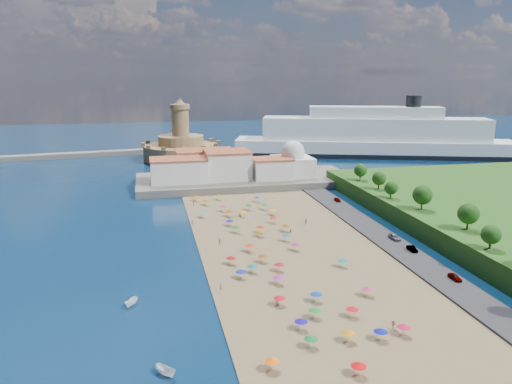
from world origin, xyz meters
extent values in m
plane|color=#071938|center=(0.00, 0.00, 0.00)|extent=(700.00, 700.00, 0.00)
cube|color=#59544C|center=(10.00, 73.00, 1.50)|extent=(90.00, 36.00, 3.00)
cube|color=#59544C|center=(-12.00, 108.00, 1.20)|extent=(18.00, 70.00, 2.40)
cube|color=silver|center=(-18.00, 69.00, 7.50)|extent=(22.00, 14.00, 9.00)
cube|color=silver|center=(2.00, 71.00, 8.50)|extent=(18.00, 16.00, 11.00)
cube|color=silver|center=(20.00, 67.00, 7.00)|extent=(16.00, 12.00, 8.00)
cube|color=silver|center=(-6.00, 83.00, 8.00)|extent=(24.00, 14.00, 10.00)
cube|color=silver|center=(30.00, 71.00, 7.00)|extent=(16.00, 16.00, 8.00)
sphere|color=silver|center=(30.00, 71.00, 13.00)|extent=(10.00, 10.00, 10.00)
cylinder|color=silver|center=(30.00, 71.00, 16.80)|extent=(1.20, 1.20, 1.60)
cylinder|color=#A78153|center=(-12.00, 138.00, 4.00)|extent=(40.00, 40.00, 8.00)
cylinder|color=#A78153|center=(-12.00, 138.00, 10.50)|extent=(24.00, 24.00, 5.00)
cylinder|color=#A78153|center=(-12.00, 138.00, 20.00)|extent=(9.00, 9.00, 14.00)
cylinder|color=#A78153|center=(-12.00, 138.00, 28.20)|extent=(10.40, 10.40, 2.40)
cone|color=#A78153|center=(-12.00, 138.00, 30.90)|extent=(6.00, 6.00, 3.00)
cube|color=black|center=(93.25, 126.72, 1.24)|extent=(153.02, 69.68, 2.47)
cube|color=white|center=(93.25, 126.72, 4.58)|extent=(151.95, 68.99, 9.16)
cube|color=white|center=(93.25, 126.72, 15.26)|extent=(121.69, 55.58, 12.21)
cube|color=white|center=(93.25, 126.72, 24.42)|extent=(72.10, 35.80, 6.10)
cylinder|color=black|center=(112.58, 120.36, 30.52)|extent=(8.14, 8.14, 6.10)
cylinder|color=gray|center=(2.64, -55.71, 1.25)|extent=(0.07, 0.07, 2.00)
cone|color=orange|center=(2.64, -55.71, 2.15)|extent=(2.50, 2.50, 0.60)
cylinder|color=gray|center=(6.92, -9.99, 1.25)|extent=(0.07, 0.07, 2.00)
cone|color=#972057|center=(6.92, -9.99, 2.15)|extent=(2.50, 2.50, 0.60)
cylinder|color=gray|center=(-4.89, 24.80, 1.25)|extent=(0.07, 0.07, 2.00)
cone|color=#A8300D|center=(-4.89, 24.80, 2.15)|extent=(2.50, 2.50, 0.60)
cylinder|color=gray|center=(-12.45, -61.19, 1.25)|extent=(0.07, 0.07, 2.00)
cone|color=#FE610B|center=(-12.45, -61.19, 2.15)|extent=(2.50, 2.50, 0.60)
cylinder|color=gray|center=(14.58, -23.29, 1.25)|extent=(0.07, 0.07, 2.00)
cone|color=#0F708F|center=(14.58, -23.29, 2.15)|extent=(2.50, 2.50, 0.60)
cylinder|color=gray|center=(13.12, -55.81, 1.25)|extent=(0.07, 0.07, 2.00)
cone|color=#D21043|center=(13.12, -55.81, 2.15)|extent=(2.50, 2.50, 0.60)
cylinder|color=gray|center=(-5.61, 7.85, 1.25)|extent=(0.07, 0.07, 2.00)
cone|color=#147221|center=(-5.61, 7.85, 2.15)|extent=(2.50, 2.50, 0.60)
cylinder|color=gray|center=(8.37, -56.36, 1.25)|extent=(0.07, 0.07, 2.00)
cone|color=#0B1599|center=(8.37, -56.36, 2.15)|extent=(2.50, 2.50, 0.60)
cylinder|color=gray|center=(1.13, 6.72, 1.25)|extent=(0.07, 0.07, 2.00)
cone|color=red|center=(1.13, 6.72, 2.15)|extent=(2.50, 2.50, 0.60)
cylinder|color=gray|center=(-0.23, -46.30, 1.25)|extent=(0.07, 0.07, 2.00)
cone|color=#168022|center=(-0.23, -46.30, 2.15)|extent=(2.50, 2.50, 0.60)
cylinder|color=gray|center=(-6.46, 14.84, 1.25)|extent=(0.07, 0.07, 2.00)
cone|color=#140CA7|center=(-6.46, 14.84, 2.15)|extent=(2.50, 2.50, 0.60)
cylinder|color=gray|center=(9.34, 23.50, 1.25)|extent=(0.07, 0.07, 2.00)
cone|color=orange|center=(9.34, 23.50, 2.15)|extent=(2.50, 2.50, 0.60)
cylinder|color=gray|center=(-7.29, -22.12, 1.25)|extent=(0.07, 0.07, 2.00)
cone|color=#0D5D7D|center=(-7.29, -22.12, 2.15)|extent=(2.50, 2.50, 0.60)
cylinder|color=gray|center=(2.29, -39.68, 1.25)|extent=(0.07, 0.07, 2.00)
cone|color=#0B3A95|center=(2.29, -39.68, 2.15)|extent=(2.50, 2.50, 0.60)
cylinder|color=gray|center=(-0.94, 23.62, 1.25)|extent=(0.07, 0.07, 2.00)
cone|color=orange|center=(-0.94, 23.62, 2.15)|extent=(2.50, 2.50, 0.60)
cylinder|color=gray|center=(8.68, 6.17, 1.25)|extent=(0.07, 0.07, 2.00)
cone|color=brown|center=(8.68, 6.17, 2.15)|extent=(2.50, 2.50, 0.60)
cylinder|color=gray|center=(7.85, 41.20, 1.25)|extent=(0.07, 0.07, 2.00)
cone|color=#0D2AAB|center=(7.85, 41.20, 2.15)|extent=(2.50, 2.50, 0.60)
cylinder|color=gray|center=(-0.97, -22.54, 1.25)|extent=(0.07, 0.07, 2.00)
cone|color=red|center=(-0.97, -22.54, 2.15)|extent=(2.50, 2.50, 0.60)
cylinder|color=gray|center=(-5.21, 47.30, 1.25)|extent=(0.07, 0.07, 2.00)
cone|color=#8B750C|center=(-5.21, 47.30, 2.15)|extent=(2.50, 2.50, 0.60)
cylinder|color=gray|center=(6.53, -2.34, 1.25)|extent=(0.07, 0.07, 2.00)
cone|color=#0E5586|center=(6.53, -2.34, 2.15)|extent=(2.50, 2.50, 0.60)
cylinder|color=gray|center=(-4.29, -56.05, 1.25)|extent=(0.07, 0.07, 2.00)
cone|color=#126A30|center=(-4.29, -56.05, 2.15)|extent=(2.50, 2.50, 0.60)
cylinder|color=gray|center=(0.28, -65.31, 1.25)|extent=(0.07, 0.07, 2.00)
cone|color=red|center=(0.28, -65.31, 2.15)|extent=(2.50, 2.50, 0.60)
cylinder|color=gray|center=(0.22, 3.05, 1.25)|extent=(0.07, 0.07, 2.00)
cone|color=#986E0D|center=(0.22, 3.05, 2.15)|extent=(2.50, 2.50, 0.60)
cylinder|color=gray|center=(-4.12, -49.93, 1.25)|extent=(0.07, 0.07, 2.00)
cone|color=#180B9B|center=(-4.12, -49.93, 2.15)|extent=(2.50, 2.50, 0.60)
cylinder|color=gray|center=(13.71, -39.55, 1.25)|extent=(0.07, 0.07, 2.00)
cone|color=#C12962|center=(13.71, -39.55, 2.15)|extent=(2.50, 2.50, 0.60)
cylinder|color=gray|center=(-5.89, 31.30, 1.25)|extent=(0.07, 0.07, 2.00)
cone|color=#A22257|center=(-5.89, 31.30, 2.15)|extent=(2.50, 2.50, 0.60)
cylinder|color=gray|center=(-10.53, -24.81, 1.25)|extent=(0.07, 0.07, 2.00)
cone|color=#0D1DB2|center=(-10.53, -24.81, 2.15)|extent=(2.50, 2.50, 0.60)
cylinder|color=gray|center=(-11.27, -15.96, 1.25)|extent=(0.07, 0.07, 2.00)
cone|color=#A60D14|center=(-11.27, -15.96, 2.15)|extent=(2.50, 2.50, 0.60)
cylinder|color=gray|center=(-13.43, 25.63, 1.25)|extent=(0.07, 0.07, 2.00)
cone|color=#109996|center=(-13.43, 25.63, 2.15)|extent=(2.50, 2.50, 0.60)
cylinder|color=gray|center=(8.13, 30.48, 1.25)|extent=(0.07, 0.07, 2.00)
cone|color=#136F2B|center=(8.13, 30.48, 2.15)|extent=(2.50, 2.50, 0.60)
cylinder|color=gray|center=(-3.39, -16.40, 1.25)|extent=(0.07, 0.07, 2.00)
cone|color=#993E0D|center=(-3.39, -16.40, 2.15)|extent=(2.50, 2.50, 0.60)
cylinder|color=gray|center=(-3.02, -29.69, 1.25)|extent=(0.07, 0.07, 2.00)
cone|color=#A12291|center=(-3.02, -29.69, 2.15)|extent=(2.50, 2.50, 0.60)
cylinder|color=gray|center=(-10.76, 40.77, 1.25)|extent=(0.07, 0.07, 2.00)
cone|color=#8B530C|center=(-10.76, 40.77, 2.15)|extent=(2.50, 2.50, 0.60)
cylinder|color=gray|center=(6.90, -47.43, 1.25)|extent=(0.07, 0.07, 2.00)
cone|color=red|center=(6.90, -47.43, 2.15)|extent=(2.50, 2.50, 0.60)
cylinder|color=gray|center=(-13.46, 47.25, 1.25)|extent=(0.07, 0.07, 2.00)
cone|color=#C55608|center=(-13.46, 47.25, 2.15)|extent=(2.50, 2.50, 0.60)
cylinder|color=gray|center=(2.80, 31.02, 1.25)|extent=(0.07, 0.07, 2.00)
cone|color=#136F22|center=(2.80, 31.02, 2.15)|extent=(2.50, 2.50, 0.60)
cylinder|color=gray|center=(7.18, 15.08, 1.25)|extent=(0.07, 0.07, 2.00)
cone|color=red|center=(7.18, 15.08, 2.15)|extent=(2.50, 2.50, 0.60)
cylinder|color=gray|center=(-5.12, -8.39, 1.25)|extent=(0.07, 0.07, 2.00)
cone|color=red|center=(-5.12, -8.39, 2.15)|extent=(2.50, 2.50, 0.60)
cylinder|color=gray|center=(-5.46, -39.78, 1.25)|extent=(0.07, 0.07, 2.00)
cone|color=red|center=(-5.46, -39.78, 2.15)|extent=(2.50, 2.50, 0.60)
imported|color=tan|center=(-14.92, 41.57, 1.20)|extent=(0.91, 1.20, 1.90)
imported|color=tan|center=(16.83, 11.78, 1.11)|extent=(1.43, 1.55, 1.72)
imported|color=tan|center=(-5.62, -38.63, 1.05)|extent=(1.53, 1.15, 1.61)
imported|color=tan|center=(12.42, -53.26, 1.14)|extent=(0.96, 1.11, 1.78)
imported|color=tan|center=(-15.88, -29.93, 1.10)|extent=(0.62, 0.73, 1.70)
imported|color=tan|center=(-17.36, 18.40, 1.19)|extent=(1.35, 0.98, 1.87)
imported|color=tan|center=(-11.86, -1.12, 1.17)|extent=(1.12, 1.04, 1.85)
imported|color=tan|center=(9.77, 4.07, 1.12)|extent=(0.75, 0.74, 1.74)
imported|color=tan|center=(-1.68, 23.82, 1.07)|extent=(1.01, 0.98, 1.63)
imported|color=white|center=(-28.81, -58.62, 0.80)|extent=(3.84, 4.16, 1.59)
imported|color=white|center=(-34.53, -32.98, 0.75)|extent=(3.31, 4.07, 1.50)
imported|color=gray|center=(36.00, -8.72, 1.38)|extent=(2.25, 4.83, 1.37)
imported|color=gray|center=(36.00, 34.15, 1.34)|extent=(1.52, 3.78, 1.29)
imported|color=gray|center=(36.00, -36.78, 1.35)|extent=(1.61, 3.86, 1.31)
imported|color=gray|center=(36.00, -18.10, 1.36)|extent=(1.50, 4.05, 1.32)
cylinder|color=#382314|center=(46.65, -33.56, 7.26)|extent=(0.50, 0.50, 2.52)
sphere|color=#14380F|center=(46.65, -33.56, 9.53)|extent=(4.54, 4.54, 4.54)
cylinder|color=#382314|center=(50.60, -19.37, 7.53)|extent=(0.50, 0.50, 3.07)
sphere|color=#14380F|center=(50.60, -19.37, 10.29)|extent=(5.52, 5.52, 5.52)
cylinder|color=#382314|center=(49.19, 0.64, 7.62)|extent=(0.50, 0.50, 3.24)
sphere|color=#14380F|center=(49.19, 0.64, 10.54)|extent=(5.84, 5.84, 5.84)
cylinder|color=#382314|center=(46.76, 15.33, 7.23)|extent=(0.50, 0.50, 2.46)
sphere|color=#14380F|center=(46.76, 15.33, 9.44)|extent=(4.42, 4.42, 4.42)
cylinder|color=#382314|center=(48.74, 28.21, 7.37)|extent=(0.50, 0.50, 2.74)
sphere|color=#14380F|center=(48.74, 28.21, 9.84)|extent=(4.94, 4.94, 4.94)
cylinder|color=#382314|center=(48.49, 43.37, 7.36)|extent=(0.50, 0.50, 2.72)
sphere|color=#14380F|center=(48.49, 43.37, 9.81)|extent=(4.90, 4.90, 4.90)
camera|label=1|loc=(-29.89, -128.67, 46.03)|focal=35.00mm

